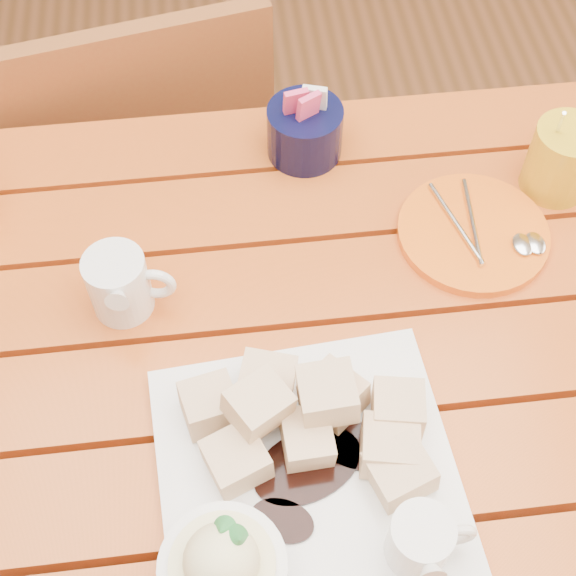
{
  "coord_description": "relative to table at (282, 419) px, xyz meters",
  "views": [
    {
      "loc": [
        -0.04,
        -0.39,
        1.48
      ],
      "look_at": [
        0.01,
        0.06,
        0.82
      ],
      "focal_mm": 50.0,
      "sensor_mm": 36.0,
      "label": 1
    }
  ],
  "objects": [
    {
      "name": "ground",
      "position": [
        0.0,
        -0.0,
        -0.64
      ],
      "size": [
        5.0,
        5.0,
        0.0
      ],
      "primitive_type": "plane",
      "color": "brown",
      "rests_on": "ground"
    },
    {
      "name": "table",
      "position": [
        0.0,
        0.0,
        0.0
      ],
      "size": [
        1.2,
        0.79,
        0.75
      ],
      "color": "#A74915",
      "rests_on": "ground"
    },
    {
      "name": "dessert_plate",
      "position": [
        -0.0,
        -0.14,
        0.14
      ],
      "size": [
        0.3,
        0.3,
        0.11
      ],
      "rotation": [
        0.0,
        0.0,
        0.07
      ],
      "color": "white",
      "rests_on": "table"
    },
    {
      "name": "coffee_mug_right",
      "position": [
        0.36,
        0.22,
        0.15
      ],
      "size": [
        0.11,
        0.08,
        0.13
      ],
      "rotation": [
        0.0,
        0.0,
        -0.15
      ],
      "color": "gold",
      "rests_on": "table"
    },
    {
      "name": "cream_pitcher",
      "position": [
        -0.16,
        0.1,
        0.15
      ],
      "size": [
        0.1,
        0.08,
        0.08
      ],
      "rotation": [
        0.0,
        0.0,
        -0.15
      ],
      "color": "white",
      "rests_on": "table"
    },
    {
      "name": "sugar_caddy",
      "position": [
        0.06,
        0.31,
        0.14
      ],
      "size": [
        0.09,
        0.09,
        0.1
      ],
      "color": "black",
      "rests_on": "table"
    },
    {
      "name": "orange_saucer",
      "position": [
        0.24,
        0.15,
        0.11
      ],
      "size": [
        0.17,
        0.17,
        0.02
      ],
      "rotation": [
        0.0,
        0.0,
        0.06
      ],
      "color": "orange",
      "rests_on": "table"
    },
    {
      "name": "chair_far",
      "position": [
        -0.17,
        0.57,
        -0.18
      ],
      "size": [
        0.46,
        0.46,
        0.83
      ],
      "rotation": [
        0.0,
        0.0,
        3.34
      ],
      "color": "brown",
      "rests_on": "ground"
    }
  ]
}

